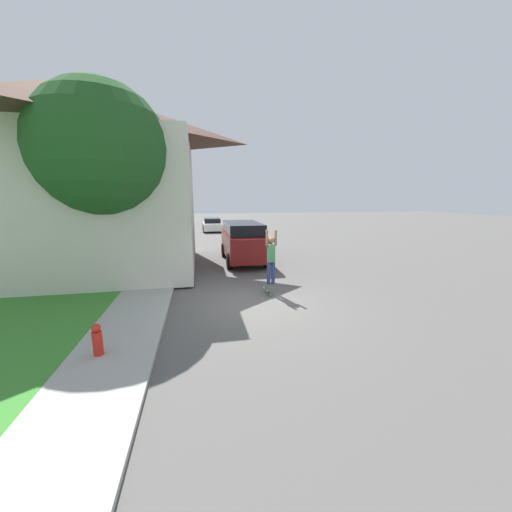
{
  "coord_description": "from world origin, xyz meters",
  "views": [
    {
      "loc": [
        -1.66,
        -8.72,
        3.36
      ],
      "look_at": [
        0.57,
        2.47,
        1.07
      ],
      "focal_mm": 20.0,
      "sensor_mm": 36.0,
      "label": 1
    }
  ],
  "objects_px": {
    "skateboarder": "(271,257)",
    "skateboard": "(268,290)",
    "fire_hydrant": "(97,340)",
    "car_down_street": "(212,225)",
    "suv_parked": "(243,241)",
    "lawn_tree_near": "(102,150)"
  },
  "relations": [
    {
      "from": "skateboarder",
      "to": "skateboard",
      "type": "bearing_deg",
      "value": -147.37
    },
    {
      "from": "fire_hydrant",
      "to": "car_down_street",
      "type": "bearing_deg",
      "value": 81.75
    },
    {
      "from": "suv_parked",
      "to": "skateboarder",
      "type": "height_order",
      "value": "skateboarder"
    },
    {
      "from": "lawn_tree_near",
      "to": "fire_hydrant",
      "type": "distance_m",
      "value": 6.87
    },
    {
      "from": "suv_parked",
      "to": "fire_hydrant",
      "type": "distance_m",
      "value": 10.07
    },
    {
      "from": "suv_parked",
      "to": "skateboarder",
      "type": "relative_size",
      "value": 2.55
    },
    {
      "from": "lawn_tree_near",
      "to": "suv_parked",
      "type": "bearing_deg",
      "value": 35.76
    },
    {
      "from": "lawn_tree_near",
      "to": "skateboarder",
      "type": "distance_m",
      "value": 6.89
    },
    {
      "from": "car_down_street",
      "to": "skateboard",
      "type": "relative_size",
      "value": 5.42
    },
    {
      "from": "skateboard",
      "to": "suv_parked",
      "type": "bearing_deg",
      "value": 90.63
    },
    {
      "from": "skateboarder",
      "to": "fire_hydrant",
      "type": "relative_size",
      "value": 2.81
    },
    {
      "from": "lawn_tree_near",
      "to": "skateboard",
      "type": "bearing_deg",
      "value": -16.29
    },
    {
      "from": "lawn_tree_near",
      "to": "car_down_street",
      "type": "height_order",
      "value": "lawn_tree_near"
    },
    {
      "from": "car_down_street",
      "to": "skateboard",
      "type": "bearing_deg",
      "value": -87.27
    },
    {
      "from": "suv_parked",
      "to": "skateboard",
      "type": "distance_m",
      "value": 5.64
    },
    {
      "from": "skateboarder",
      "to": "car_down_street",
      "type": "bearing_deg",
      "value": 93.04
    },
    {
      "from": "suv_parked",
      "to": "skateboard",
      "type": "bearing_deg",
      "value": -89.37
    },
    {
      "from": "lawn_tree_near",
      "to": "skateboarder",
      "type": "relative_size",
      "value": 3.66
    },
    {
      "from": "lawn_tree_near",
      "to": "suv_parked",
      "type": "xyz_separation_m",
      "value": [
        5.47,
        3.94,
        -3.85
      ]
    },
    {
      "from": "car_down_street",
      "to": "skateboarder",
      "type": "distance_m",
      "value": 21.01
    },
    {
      "from": "skateboarder",
      "to": "fire_hydrant",
      "type": "height_order",
      "value": "skateboarder"
    },
    {
      "from": "skateboard",
      "to": "car_down_street",
      "type": "bearing_deg",
      "value": 92.73
    }
  ]
}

